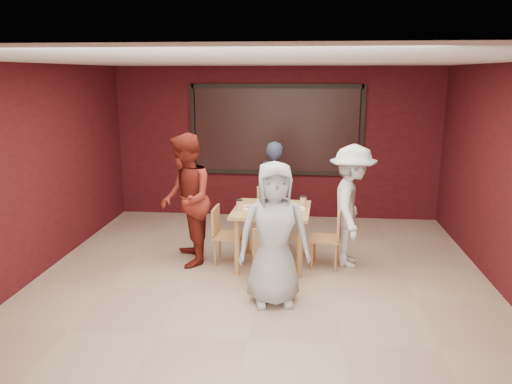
# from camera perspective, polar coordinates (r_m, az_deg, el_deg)

# --- Properties ---
(floor) EXTENTS (7.00, 7.00, 0.00)m
(floor) POSITION_cam_1_polar(r_m,az_deg,el_deg) (6.33, 0.24, -11.51)
(floor) COLOR tan
(floor) RESTS_ON ground
(window_blinds) EXTENTS (3.00, 0.02, 1.50)m
(window_blinds) POSITION_cam_1_polar(r_m,az_deg,el_deg) (9.24, 2.30, 7.09)
(window_blinds) COLOR black
(dining_table) EXTENTS (1.10, 1.10, 0.98)m
(dining_table) POSITION_cam_1_polar(r_m,az_deg,el_deg) (6.98, 1.80, -2.74)
(dining_table) COLOR #B49049
(dining_table) RESTS_ON floor
(chair_front) EXTENTS (0.43, 0.43, 0.79)m
(chair_front) POSITION_cam_1_polar(r_m,az_deg,el_deg) (6.42, 1.30, -6.83)
(chair_front) COLOR #C37D4C
(chair_front) RESTS_ON floor
(chair_back) EXTENTS (0.53, 0.53, 0.95)m
(chair_back) POSITION_cam_1_polar(r_m,az_deg,el_deg) (7.76, 1.88, -2.52)
(chair_back) COLOR #C37D4C
(chair_back) RESTS_ON floor
(chair_left) EXTENTS (0.42, 0.42, 0.82)m
(chair_left) POSITION_cam_1_polar(r_m,az_deg,el_deg) (7.16, -3.76, -4.53)
(chair_left) COLOR #C37D4C
(chair_left) RESTS_ON floor
(chair_right) EXTENTS (0.45, 0.45, 0.84)m
(chair_right) POSITION_cam_1_polar(r_m,az_deg,el_deg) (7.04, 8.52, -4.88)
(chair_right) COLOR #C37D4C
(chair_right) RESTS_ON floor
(diner_front) EXTENTS (0.92, 0.69, 1.71)m
(diner_front) POSITION_cam_1_polar(r_m,az_deg,el_deg) (5.79, 2.08, -4.83)
(diner_front) COLOR #ABABAB
(diner_front) RESTS_ON floor
(diner_back) EXTENTS (0.69, 0.56, 1.62)m
(diner_back) POSITION_cam_1_polar(r_m,az_deg,el_deg) (8.10, 2.11, 0.15)
(diner_back) COLOR #2D3951
(diner_back) RESTS_ON floor
(diner_left) EXTENTS (0.94, 1.08, 1.87)m
(diner_left) POSITION_cam_1_polar(r_m,az_deg,el_deg) (7.06, -8.03, -0.91)
(diner_left) COLOR maroon
(diner_left) RESTS_ON floor
(diner_right) EXTENTS (0.73, 1.16, 1.72)m
(diner_right) POSITION_cam_1_polar(r_m,az_deg,el_deg) (7.09, 10.89, -1.59)
(diner_right) COLOR silver
(diner_right) RESTS_ON floor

